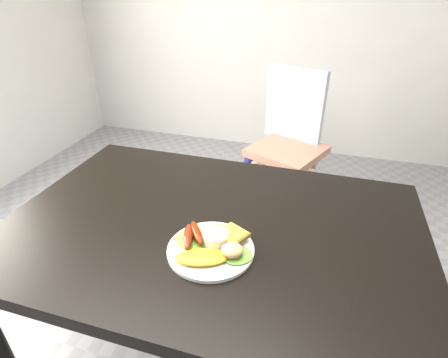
{
  "coord_description": "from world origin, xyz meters",
  "views": [
    {
      "loc": [
        0.27,
        -0.77,
        1.37
      ],
      "look_at": [
        0.03,
        0.0,
        0.9
      ],
      "focal_mm": 28.0,
      "sensor_mm": 36.0,
      "label": 1
    }
  ],
  "objects_px": {
    "dining_table": "(213,228)",
    "dining_chair": "(287,151)",
    "person": "(194,128)",
    "plate": "(211,250)"
  },
  "relations": [
    {
      "from": "dining_table",
      "to": "plate",
      "type": "height_order",
      "value": "plate"
    },
    {
      "from": "dining_table",
      "to": "person",
      "type": "height_order",
      "value": "person"
    },
    {
      "from": "dining_table",
      "to": "dining_chair",
      "type": "distance_m",
      "value": 1.23
    },
    {
      "from": "dining_table",
      "to": "dining_chair",
      "type": "xyz_separation_m",
      "value": [
        0.08,
        1.19,
        -0.28
      ]
    },
    {
      "from": "person",
      "to": "plate",
      "type": "bearing_deg",
      "value": 136.85
    },
    {
      "from": "dining_table",
      "to": "dining_chair",
      "type": "relative_size",
      "value": 3.06
    },
    {
      "from": "dining_table",
      "to": "dining_chair",
      "type": "bearing_deg",
      "value": 86.16
    },
    {
      "from": "dining_chair",
      "to": "person",
      "type": "relative_size",
      "value": 0.29
    },
    {
      "from": "dining_table",
      "to": "person",
      "type": "bearing_deg",
      "value": 114.66
    },
    {
      "from": "person",
      "to": "plate",
      "type": "xyz_separation_m",
      "value": [
        0.41,
        -0.95,
        0.07
      ]
    }
  ]
}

